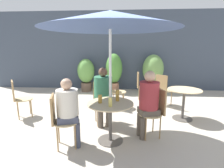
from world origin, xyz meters
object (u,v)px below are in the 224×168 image
object	(u,v)px
cafe_table_far	(184,97)
potted_plant_2	(153,71)
bistro_chair_5	(141,84)
bistro_chair_3	(115,88)
seated_person_0	(148,99)
seated_person_2	(69,107)
bistro_chair_0	(155,109)
bistro_chair_2	(59,117)
cafe_table_near	(110,112)
bistro_chair_6	(163,87)
seated_person_1	(103,92)
umbrella	(110,20)
potted_plant_1	(114,70)
potted_plant_0	(86,73)
beer_glass_1	(117,95)
bistro_chair_4	(18,96)
beer_glass_0	(110,102)
beer_glass_2	(100,99)
bistro_chair_1	(102,99)

from	to	relation	value
cafe_table_far	potted_plant_2	distance (m)	2.60
bistro_chair_5	bistro_chair_3	bearing A→B (deg)	127.57
seated_person_0	seated_person_2	xyz separation A→B (m)	(-1.34, -0.41, -0.04)
bistro_chair_0	bistro_chair_2	distance (m)	1.71
cafe_table_near	bistro_chair_6	xyz separation A→B (m)	(1.33, 2.02, 0.00)
cafe_table_near	bistro_chair_3	size ratio (longest dim) A/B	0.89
seated_person_1	umbrella	world-z (taller)	umbrella
bistro_chair_5	potted_plant_1	distance (m)	1.46
cafe_table_near	bistro_chair_3	xyz separation A→B (m)	(-0.03, 1.80, 0.00)
bistro_chair_5	potted_plant_0	distance (m)	2.29
beer_glass_1	potted_plant_0	distance (m)	3.69
cafe_table_near	bistro_chair_2	distance (m)	0.85
bistro_chair_4	potted_plant_0	xyz separation A→B (m)	(1.02, 2.67, 0.16)
bistro_chair_4	potted_plant_0	world-z (taller)	potted_plant_0
bistro_chair_6	seated_person_1	xyz separation A→B (m)	(-1.53, -1.36, 0.19)
cafe_table_near	bistro_chair_0	size ratio (longest dim) A/B	0.89
cafe_table_far	bistro_chair_6	world-z (taller)	bistro_chair_6
bistro_chair_3	bistro_chair_6	bearing A→B (deg)	-84.51
bistro_chair_2	potted_plant_1	world-z (taller)	potted_plant_1
seated_person_0	bistro_chair_4	bearing A→B (deg)	-120.45
cafe_table_near	beer_glass_0	distance (m)	0.30
beer_glass_2	umbrella	bearing A→B (deg)	1.06
potted_plant_0	seated_person_2	bearing A→B (deg)	-81.77
cafe_table_far	seated_person_0	world-z (taller)	seated_person_0
bistro_chair_4	potted_plant_1	size ratio (longest dim) A/B	0.63
cafe_table_near	potted_plant_2	bearing A→B (deg)	70.68
bistro_chair_3	seated_person_2	bearing A→B (deg)	158.42
bistro_chair_0	bistro_chair_4	world-z (taller)	same
cafe_table_near	seated_person_2	size ratio (longest dim) A/B	0.68
bistro_chair_5	potted_plant_2	bearing A→B (deg)	-22.80
potted_plant_2	bistro_chair_0	bearing A→B (deg)	-97.84
beer_glass_0	beer_glass_2	world-z (taller)	beer_glass_0
bistro_chair_5	potted_plant_0	world-z (taller)	potted_plant_0
beer_glass_1	potted_plant_0	world-z (taller)	potted_plant_0
seated_person_0	bistro_chair_0	bearing A→B (deg)	90.00
seated_person_0	seated_person_1	bearing A→B (deg)	-134.94
bistro_chair_0	bistro_chair_2	world-z (taller)	same
umbrella	seated_person_1	bearing A→B (deg)	106.99
bistro_chair_5	bistro_chair_1	bearing A→B (deg)	148.02
bistro_chair_1	umbrella	distance (m)	1.75
umbrella	bistro_chair_3	bearing A→B (deg)	90.84
bistro_chair_5	seated_person_1	distance (m)	1.97
potted_plant_0	potted_plant_2	size ratio (longest dim) A/B	0.88
bistro_chair_4	beer_glass_2	size ratio (longest dim) A/B	6.36
beer_glass_2	potted_plant_1	size ratio (longest dim) A/B	0.10
cafe_table_near	cafe_table_far	size ratio (longest dim) A/B	1.07
bistro_chair_5	seated_person_2	bearing A→B (deg)	151.72
bistro_chair_5	bistro_chair_0	bearing A→B (deg)	-177.71
bistro_chair_0	bistro_chair_1	distance (m)	1.21
cafe_table_far	potted_plant_0	xyz separation A→B (m)	(-2.82, 2.47, 0.18)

